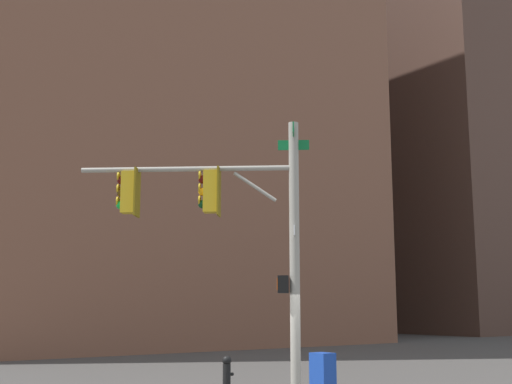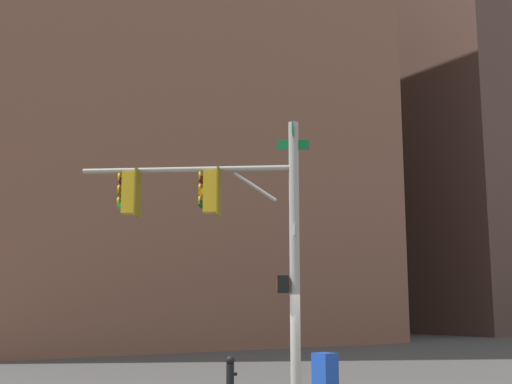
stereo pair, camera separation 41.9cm
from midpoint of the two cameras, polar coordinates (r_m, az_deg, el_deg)
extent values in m
cylinder|color=#9E998C|center=(15.58, 4.09, -5.81)|extent=(0.24, 0.24, 6.59)
cylinder|color=#9E998C|center=(16.13, -5.17, 1.93)|extent=(4.04, 3.36, 0.12)
cylinder|color=#9E998C|center=(15.84, 0.67, 0.45)|extent=(0.85, 0.73, 0.75)
cube|color=#0F6B33|center=(16.08, 3.96, 5.08)|extent=(0.78, 0.93, 0.24)
cube|color=#0F6B33|center=(16.00, 3.97, 4.04)|extent=(0.59, 0.50, 0.24)
cube|color=white|center=(15.64, 4.06, -3.33)|extent=(0.31, 0.37, 0.24)
cube|color=gold|center=(15.94, -3.10, 0.00)|extent=(0.48, 0.48, 1.00)
cube|color=#775E0F|center=(15.91, -2.42, 0.01)|extent=(0.38, 0.44, 1.16)
sphere|color=#470A07|center=(16.02, -3.82, 1.05)|extent=(0.20, 0.20, 0.20)
cylinder|color=gold|center=(16.05, -4.04, 1.36)|extent=(0.18, 0.20, 0.23)
sphere|color=#F29E0C|center=(15.97, -3.83, -0.01)|extent=(0.20, 0.20, 0.20)
cylinder|color=gold|center=(15.99, -4.06, 0.31)|extent=(0.18, 0.20, 0.23)
sphere|color=#0A3819|center=(15.92, -3.84, -1.07)|extent=(0.20, 0.20, 0.20)
cylinder|color=gold|center=(15.94, -4.07, -0.75)|extent=(0.18, 0.20, 0.23)
cube|color=gold|center=(16.33, -9.98, -0.10)|extent=(0.48, 0.48, 1.00)
cube|color=#775E0F|center=(16.28, -9.33, -0.09)|extent=(0.38, 0.44, 1.16)
sphere|color=#470A07|center=(16.44, -10.64, 0.92)|extent=(0.20, 0.20, 0.20)
cylinder|color=gold|center=(16.47, -10.85, 1.22)|extent=(0.18, 0.20, 0.23)
sphere|color=#4C330A|center=(16.39, -10.67, -0.11)|extent=(0.20, 0.20, 0.20)
cylinder|color=gold|center=(16.42, -10.88, 0.20)|extent=(0.18, 0.20, 0.23)
sphere|color=green|center=(16.34, -10.70, -1.15)|extent=(0.20, 0.20, 0.20)
cylinder|color=gold|center=(16.37, -10.91, -0.84)|extent=(0.18, 0.20, 0.23)
cube|color=black|center=(15.56, 3.12, -7.88)|extent=(0.42, 0.44, 0.40)
cube|color=#EA5914|center=(15.57, 2.61, -7.88)|extent=(0.18, 0.21, 0.28)
cylinder|color=black|center=(19.26, -1.58, -15.40)|extent=(0.22, 0.22, 0.65)
sphere|color=black|center=(19.23, -1.57, -14.17)|extent=(0.26, 0.26, 0.26)
cylinder|color=black|center=(19.35, -1.16, -15.28)|extent=(0.10, 0.09, 0.09)
cube|color=#193FA5|center=(17.77, 6.62, -15.18)|extent=(0.45, 0.56, 1.05)
cube|color=brown|center=(47.31, -9.60, 12.83)|extent=(27.05, 21.84, 40.52)
cube|color=#4C3328|center=(66.59, 17.51, 2.15)|extent=(19.45, 18.88, 30.80)
cube|color=#8CB2C6|center=(83.03, -5.12, 15.74)|extent=(32.49, 23.18, 75.72)
camera|label=1|loc=(0.21, -89.24, -0.13)|focal=46.85mm
camera|label=2|loc=(0.21, 90.76, 0.13)|focal=46.85mm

